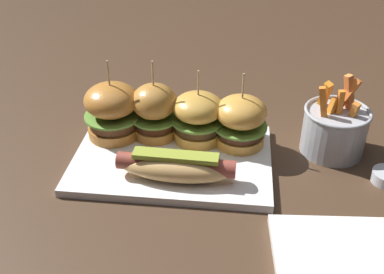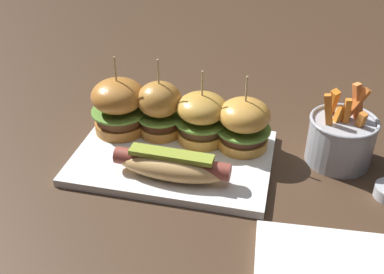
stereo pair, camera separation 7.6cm
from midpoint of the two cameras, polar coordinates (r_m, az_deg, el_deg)
ground_plane at (r=0.80m, az=-5.14°, el=-3.20°), size 3.00×3.00×0.00m
platter_main at (r=0.79m, az=-5.16°, el=-2.79°), size 0.33×0.23×0.01m
hot_dog at (r=0.72m, az=-5.02°, el=-3.76°), size 0.19×0.06×0.05m
slider_far_left at (r=0.83m, az=-12.45°, el=3.21°), size 0.10×0.10×0.15m
slider_center_left at (r=0.82m, az=-7.32°, el=3.21°), size 0.08×0.08×0.15m
slider_center_right at (r=0.81m, az=-1.96°, el=2.43°), size 0.09×0.09×0.13m
slider_far_right at (r=0.80m, az=3.35°, el=1.97°), size 0.09×0.09×0.13m
fries_bucket at (r=0.83m, az=14.75°, el=0.87°), size 0.11×0.11×0.14m
side_plate at (r=0.63m, az=15.43°, el=-15.70°), size 0.20×0.20×0.01m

